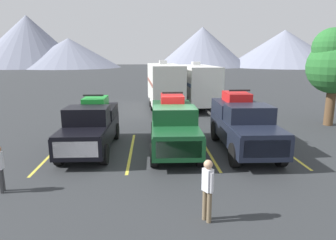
% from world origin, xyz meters
% --- Properties ---
extents(ground_plane, '(240.00, 240.00, 0.00)m').
position_xyz_m(ground_plane, '(0.00, 0.00, 0.00)').
color(ground_plane, '#2D3033').
extents(pickup_truck_a, '(2.11, 5.32, 2.43)m').
position_xyz_m(pickup_truck_a, '(-3.54, 0.53, 1.12)').
color(pickup_truck_a, black).
rests_on(pickup_truck_a, ground).
extents(pickup_truck_b, '(2.14, 5.59, 2.55)m').
position_xyz_m(pickup_truck_b, '(0.20, 0.26, 1.18)').
color(pickup_truck_b, '#144723').
rests_on(pickup_truck_b, ground).
extents(pickup_truck_c, '(2.18, 5.55, 2.67)m').
position_xyz_m(pickup_truck_c, '(3.33, 0.03, 1.23)').
color(pickup_truck_c, black).
rests_on(pickup_truck_c, ground).
extents(lot_stripe_a, '(0.12, 5.50, 0.01)m').
position_xyz_m(lot_stripe_a, '(-5.20, 0.07, 0.00)').
color(lot_stripe_a, gold).
rests_on(lot_stripe_a, ground).
extents(lot_stripe_b, '(0.12, 5.50, 0.01)m').
position_xyz_m(lot_stripe_b, '(-1.73, 0.07, 0.00)').
color(lot_stripe_b, gold).
rests_on(lot_stripe_b, ground).
extents(lot_stripe_c, '(0.12, 5.50, 0.01)m').
position_xyz_m(lot_stripe_c, '(1.73, 0.07, 0.00)').
color(lot_stripe_c, gold).
rests_on(lot_stripe_c, ground).
extents(lot_stripe_d, '(0.12, 5.50, 0.01)m').
position_xyz_m(lot_stripe_d, '(5.20, 0.07, 0.00)').
color(lot_stripe_d, gold).
rests_on(lot_stripe_d, ground).
extents(camper_trailer_a, '(2.71, 8.66, 3.80)m').
position_xyz_m(camper_trailer_a, '(0.31, 10.94, 2.00)').
color(camper_trailer_a, silver).
rests_on(camper_trailer_a, ground).
extents(camper_trailer_b, '(2.70, 7.79, 3.69)m').
position_xyz_m(camper_trailer_b, '(3.03, 11.01, 1.95)').
color(camper_trailer_b, white).
rests_on(camper_trailer_b, ground).
extents(person_a, '(0.30, 0.33, 1.69)m').
position_xyz_m(person_a, '(0.60, -5.83, 0.97)').
color(person_a, '#726047').
rests_on(person_a, ground).
extents(person_b, '(0.21, 0.34, 1.53)m').
position_xyz_m(person_b, '(-5.56, -3.77, 0.88)').
color(person_b, '#3F3F42').
rests_on(person_b, ground).
extents(tree_a, '(3.20, 3.20, 5.81)m').
position_xyz_m(tree_a, '(10.05, 4.45, 3.81)').
color(tree_a, brown).
rests_on(tree_a, ground).
extents(mountain_ridge, '(124.41, 40.19, 16.95)m').
position_xyz_m(mountain_ridge, '(-1.17, 91.67, 6.86)').
color(mountain_ridge, gray).
rests_on(mountain_ridge, ground).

